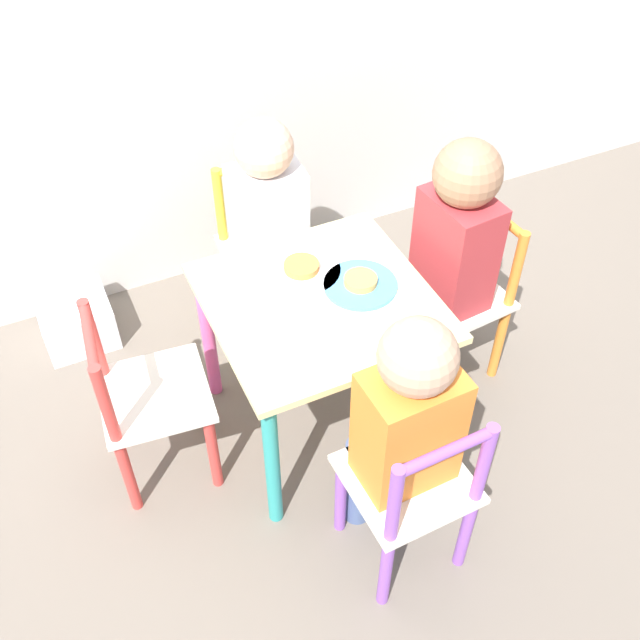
% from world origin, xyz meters
% --- Properties ---
extents(ground_plane, '(6.00, 6.00, 0.00)m').
position_xyz_m(ground_plane, '(0.00, 0.00, 0.00)').
color(ground_plane, '#6B6056').
extents(kids_table, '(0.52, 0.52, 0.47)m').
position_xyz_m(kids_table, '(0.00, 0.00, 0.39)').
color(kids_table, beige).
rests_on(kids_table, ground_plane).
extents(chair_yellow, '(0.28, 0.28, 0.53)m').
position_xyz_m(chair_yellow, '(0.03, 0.45, 0.26)').
color(chair_yellow, silver).
rests_on(chair_yellow, ground_plane).
extents(chair_orange, '(0.28, 0.28, 0.53)m').
position_xyz_m(chair_orange, '(0.45, 0.04, 0.26)').
color(chair_orange, silver).
rests_on(chair_orange, ground_plane).
extents(chair_purple, '(0.27, 0.27, 0.53)m').
position_xyz_m(chair_purple, '(0.01, -0.45, 0.26)').
color(chair_purple, silver).
rests_on(chair_purple, ground_plane).
extents(chair_red, '(0.29, 0.29, 0.53)m').
position_xyz_m(chair_red, '(-0.45, 0.05, 0.26)').
color(chair_red, silver).
rests_on(chair_red, ground_plane).
extents(child_back, '(0.21, 0.22, 0.73)m').
position_xyz_m(child_back, '(0.03, 0.39, 0.44)').
color(child_back, '#4C608E').
rests_on(child_back, ground_plane).
extents(child_right, '(0.22, 0.21, 0.77)m').
position_xyz_m(child_right, '(0.39, 0.03, 0.47)').
color(child_right, '#4C608E').
rests_on(child_right, ground_plane).
extents(child_front, '(0.20, 0.22, 0.74)m').
position_xyz_m(child_front, '(0.01, -0.39, 0.44)').
color(child_front, '#4C608E').
rests_on(child_front, ground_plane).
extents(plate_back, '(0.19, 0.19, 0.03)m').
position_xyz_m(plate_back, '(0.00, 0.11, 0.48)').
color(plate_back, white).
rests_on(plate_back, kids_table).
extents(plate_right, '(0.18, 0.18, 0.03)m').
position_xyz_m(plate_right, '(0.11, 0.00, 0.48)').
color(plate_right, '#4C9EE0').
rests_on(plate_right, kids_table).
extents(storage_bin, '(0.21, 0.21, 0.14)m').
position_xyz_m(storage_bin, '(-0.54, 0.61, 0.07)').
color(storage_bin, silver).
rests_on(storage_bin, ground_plane).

